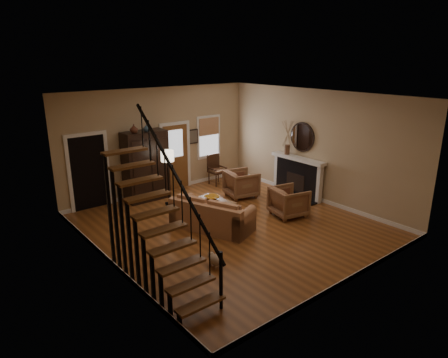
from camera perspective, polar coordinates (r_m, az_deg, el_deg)
room at (r=11.01m, az=-6.55°, el=2.91°), size 7.00×7.33×3.30m
staircase at (r=7.32m, az=-9.32°, el=-3.92°), size 0.94×2.80×3.20m
fireplace at (r=12.55m, az=10.56°, el=0.89°), size 0.33×1.95×2.30m
armoire at (r=12.16m, az=-11.13°, el=1.86°), size 1.30×0.60×2.10m
vase_a at (r=11.66m, az=-12.75°, el=7.02°), size 0.24×0.24×0.25m
vase_b at (r=11.85m, az=-11.00°, el=7.19°), size 0.20×0.20×0.21m
sofa at (r=10.09m, az=-1.73°, el=-5.07°), size 1.58×2.23×0.77m
coffee_table at (r=10.91m, az=-1.43°, el=-4.23°), size 0.82×1.22×0.44m
bowl at (r=10.95m, az=-1.71°, el=-2.65°), size 0.39×0.39×0.10m
books at (r=10.53m, az=-0.97°, el=-3.61°), size 0.21×0.29×0.05m
armchair_left at (r=11.01m, az=9.24°, el=-3.22°), size 1.05×1.03×0.80m
armchair_right at (r=12.35m, az=2.51°, el=-0.67°), size 1.09×1.07×0.83m
floor_lamp at (r=11.66m, az=-7.97°, el=0.14°), size 0.49×0.49×1.63m
side_chair at (r=13.47m, az=-0.98°, el=1.30°), size 0.54×0.54×1.02m
dog at (r=8.44m, az=-1.25°, el=-11.59°), size 0.27×0.41×0.28m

